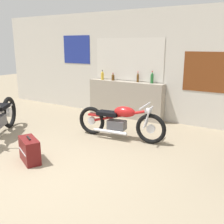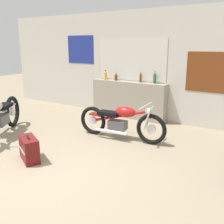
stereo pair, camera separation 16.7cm
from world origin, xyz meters
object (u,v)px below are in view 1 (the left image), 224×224
object	(u,v)px
bottle_center	(138,77)
bottle_right_center	(152,78)
bottle_leftmost	(102,75)
motorcycle_red	(120,121)
hard_case_darkred	(30,150)
bottle_left_center	(113,77)

from	to	relation	value
bottle_center	bottle_right_center	distance (m)	0.40
bottle_center	bottle_leftmost	bearing A→B (deg)	-174.82
motorcycle_red	hard_case_darkred	world-z (taller)	motorcycle_red
bottle_left_center	hard_case_darkred	xyz separation A→B (m)	(0.37, -3.32, -0.87)
hard_case_darkred	bottle_leftmost	bearing A→B (deg)	101.80
bottle_left_center	bottle_leftmost	bearing A→B (deg)	-173.21
bottle_leftmost	bottle_left_center	distance (m)	0.32
bottle_center	motorcycle_red	world-z (taller)	bottle_center
bottle_right_center	bottle_leftmost	bearing A→B (deg)	-176.12
bottle_left_center	motorcycle_red	xyz separation A→B (m)	(1.11, -1.56, -0.68)
bottle_leftmost	motorcycle_red	size ratio (longest dim) A/B	0.14
bottle_center	hard_case_darkred	distance (m)	3.52
bottle_right_center	bottle_left_center	bearing A→B (deg)	-176.96
bottle_leftmost	bottle_left_center	bearing A→B (deg)	6.79
bottle_leftmost	bottle_left_center	xyz separation A→B (m)	(0.32, 0.04, -0.03)
bottle_leftmost	bottle_right_center	xyz separation A→B (m)	(1.44, 0.10, 0.02)
bottle_leftmost	motorcycle_red	world-z (taller)	bottle_leftmost
bottle_left_center	bottle_center	size ratio (longest dim) A/B	0.75
bottle_left_center	bottle_right_center	distance (m)	1.12
bottle_left_center	bottle_center	distance (m)	0.72
motorcycle_red	hard_case_darkred	size ratio (longest dim) A/B	3.41
hard_case_darkred	bottle_left_center	bearing A→B (deg)	96.27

